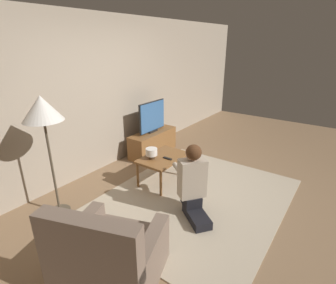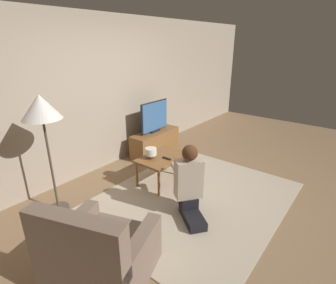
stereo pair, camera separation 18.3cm
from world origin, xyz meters
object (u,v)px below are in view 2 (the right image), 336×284
at_px(table_lamp, 151,152).
at_px(tv, 155,117).
at_px(coffee_table, 163,160).
at_px(person_kneeling, 189,181).
at_px(armchair, 101,256).
at_px(floor_lamp, 41,112).

bearing_deg(table_lamp, tv, 38.20).
bearing_deg(tv, coffee_table, -133.21).
xyz_separation_m(tv, person_kneeling, (-1.28, -1.69, -0.28)).
bearing_deg(coffee_table, armchair, -157.99).
bearing_deg(tv, floor_lamp, -174.36).
relative_size(coffee_table, person_kneeling, 0.83).
height_order(armchair, person_kneeling, person_kneeling).
relative_size(coffee_table, table_lamp, 4.47).
bearing_deg(person_kneeling, coffee_table, -82.01).
distance_m(tv, table_lamp, 1.28).
bearing_deg(coffee_table, table_lamp, 148.20).
distance_m(floor_lamp, person_kneeling, 1.99).
bearing_deg(coffee_table, person_kneeling, -119.22).
height_order(coffee_table, armchair, armchair).
relative_size(coffee_table, armchair, 0.73).
bearing_deg(tv, table_lamp, -141.80).
height_order(tv, coffee_table, tv).
bearing_deg(floor_lamp, table_lamp, -23.02).
height_order(floor_lamp, table_lamp, floor_lamp).
xyz_separation_m(floor_lamp, person_kneeling, (1.02, -1.46, -0.88)).
relative_size(tv, person_kneeling, 0.76).
relative_size(person_kneeling, table_lamp, 5.40).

